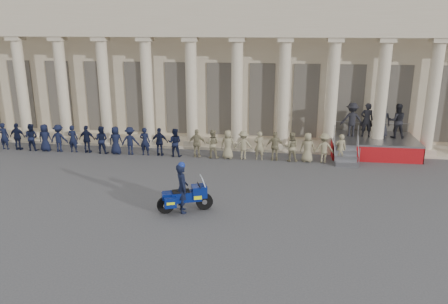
% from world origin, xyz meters
% --- Properties ---
extents(ground, '(90.00, 90.00, 0.00)m').
position_xyz_m(ground, '(0.00, 0.00, 0.00)').
color(ground, '#3F3F41').
rests_on(ground, ground).
extents(building, '(40.00, 12.50, 9.00)m').
position_xyz_m(building, '(-0.00, 14.74, 4.52)').
color(building, '#C1AF90').
rests_on(building, ground).
extents(officer_rank, '(20.49, 0.59, 1.56)m').
position_xyz_m(officer_rank, '(-3.03, 6.06, 0.78)').
color(officer_rank, black).
rests_on(officer_rank, ground).
extents(reviewing_stand, '(4.60, 4.33, 2.82)m').
position_xyz_m(reviewing_stand, '(8.79, 8.07, 1.51)').
color(reviewing_stand, gray).
rests_on(reviewing_stand, ground).
extents(motorcycle, '(2.06, 1.25, 1.39)m').
position_xyz_m(motorcycle, '(0.36, -1.05, 0.60)').
color(motorcycle, black).
rests_on(motorcycle, ground).
extents(rider, '(0.69, 0.82, 2.01)m').
position_xyz_m(rider, '(0.25, -1.10, 0.99)').
color(rider, black).
rests_on(rider, ground).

